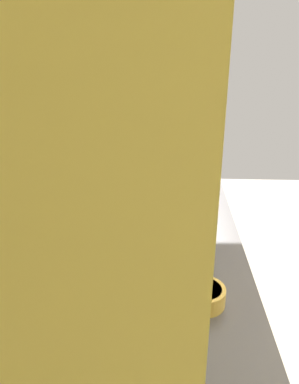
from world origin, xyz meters
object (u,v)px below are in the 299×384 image
(microwave, at_px, (166,175))
(kettle, at_px, (187,161))
(bowl, at_px, (203,295))
(oven_range, at_px, (168,195))

(microwave, height_order, kettle, microwave)
(bowl, distance_m, kettle, 1.35)
(oven_range, height_order, microwave, microwave)
(oven_range, height_order, bowl, oven_range)
(kettle, bearing_deg, bowl, 180.00)
(bowl, xyz_separation_m, kettle, (1.35, 0.00, 0.04))
(microwave, distance_m, kettle, 0.54)
(microwave, xyz_separation_m, bowl, (-0.83, -0.14, -0.13))
(oven_range, distance_m, microwave, 1.27)
(kettle, bearing_deg, microwave, 165.08)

